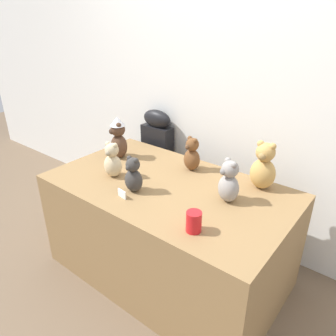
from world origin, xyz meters
TOP-DOWN VIEW (x-y plane):
  - ground_plane at (0.00, 0.00)m, footprint 10.00×10.00m
  - wall_back at (0.00, 0.95)m, footprint 7.00×0.08m
  - display_table at (0.00, 0.25)m, footprint 1.56×0.90m
  - instrument_case at (-0.58, 0.83)m, footprint 0.28×0.13m
  - teddy_bear_ash at (0.39, 0.32)m, footprint 0.17×0.17m
  - teddy_bear_cocoa at (-0.56, 0.37)m, footprint 0.19×0.18m
  - teddy_bear_charcoal at (-0.12, 0.06)m, footprint 0.12×0.10m
  - teddy_bear_honey at (0.48, 0.58)m, footprint 0.16×0.14m
  - teddy_bear_sand at (-0.36, 0.12)m, footprint 0.14×0.13m
  - teddy_bear_chestnut at (-0.01, 0.53)m, footprint 0.15×0.13m
  - party_cup_red at (0.40, -0.05)m, footprint 0.08×0.08m
  - name_card_front_left at (-0.12, -0.04)m, footprint 0.07×0.02m

SIDE VIEW (x-z plane):
  - ground_plane at x=0.00m, z-range 0.00..0.00m
  - display_table at x=0.00m, z-range 0.00..0.72m
  - instrument_case at x=-0.58m, z-range 0.00..0.98m
  - name_card_front_left at x=-0.12m, z-range 0.72..0.77m
  - party_cup_red at x=0.40m, z-range 0.72..0.83m
  - teddy_bear_charcoal at x=-0.12m, z-range 0.71..0.94m
  - teddy_bear_chestnut at x=-0.01m, z-range 0.71..0.95m
  - teddy_bear_sand at x=-0.36m, z-range 0.71..0.95m
  - teddy_bear_ash at x=0.39m, z-range 0.71..0.97m
  - teddy_bear_honey at x=0.48m, z-range 0.70..1.01m
  - teddy_bear_cocoa at x=-0.56m, z-range 0.71..1.03m
  - wall_back at x=0.00m, z-range 0.00..2.60m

